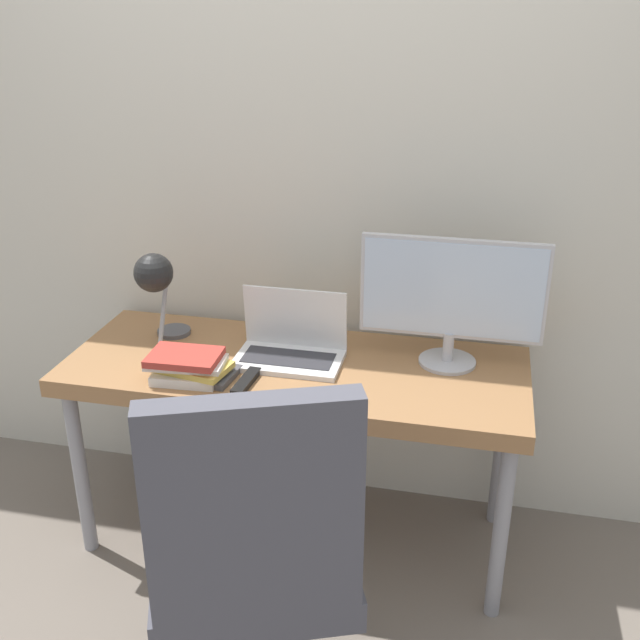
% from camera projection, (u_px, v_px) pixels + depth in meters
% --- Properties ---
extents(ground_plane, '(12.00, 12.00, 0.00)m').
position_uv_depth(ground_plane, '(276.00, 590.00, 2.53)').
color(ground_plane, '#70665B').
extents(wall_back, '(8.00, 0.05, 2.60)m').
position_uv_depth(wall_back, '(319.00, 166.00, 2.61)').
color(wall_back, beige).
rests_on(wall_back, ground_plane).
extents(desk, '(1.55, 0.60, 0.71)m').
position_uv_depth(desk, '(295.00, 381.00, 2.54)').
color(desk, '#996B42').
rests_on(desk, ground_plane).
extents(laptop, '(0.36, 0.22, 0.23)m').
position_uv_depth(laptop, '(291.00, 346.00, 2.53)').
color(laptop, silver).
rests_on(laptop, desk).
extents(monitor, '(0.60, 0.19, 0.43)m').
position_uv_depth(monitor, '(452.00, 295.00, 2.42)').
color(monitor, '#B7B7BC').
rests_on(monitor, desk).
extents(desk_lamp, '(0.13, 0.25, 0.35)m').
position_uv_depth(desk_lamp, '(156.00, 279.00, 2.54)').
color(desk_lamp, '#4C4C51').
rests_on(desk_lamp, desk).
extents(office_chair, '(0.64, 0.63, 1.08)m').
position_uv_depth(office_chair, '(254.00, 550.00, 1.83)').
color(office_chair, black).
rests_on(office_chair, ground_plane).
extents(book_stack, '(0.27, 0.19, 0.09)m').
position_uv_depth(book_stack, '(187.00, 366.00, 2.39)').
color(book_stack, silver).
rests_on(book_stack, desk).
extents(tv_remote, '(0.06, 0.16, 0.02)m').
position_uv_depth(tv_remote, '(227.00, 377.00, 2.40)').
color(tv_remote, '#4C4C51').
rests_on(tv_remote, desk).
extents(media_remote, '(0.05, 0.18, 0.02)m').
position_uv_depth(media_remote, '(246.00, 382.00, 2.38)').
color(media_remote, black).
rests_on(media_remote, desk).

